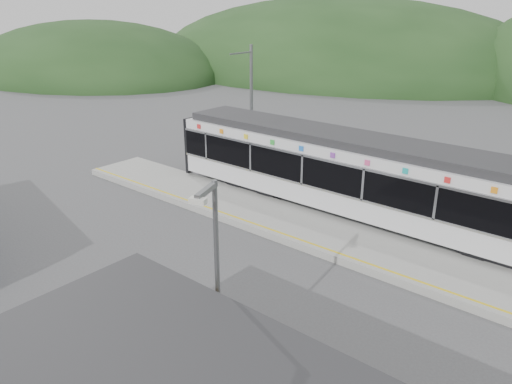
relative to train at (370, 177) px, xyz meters
The scene contains 7 objects.
ground 6.64m from the train, 108.02° to the right, with size 120.00×120.00×0.00m, color #4C4C4F.
hills 4.77m from the train, ahead, with size 146.00×149.00×26.00m.
platform 3.84m from the train, 125.87° to the right, with size 26.00×3.20×0.30m, color #9E9E99.
yellow_line 4.78m from the train, 116.01° to the right, with size 26.00×0.10×0.01m, color yellow.
train is the anchor object (origin of this frame).
catenary_mast_west 9.44m from the train, 164.02° to the left, with size 0.18×1.80×7.00m.
lamp_post 11.95m from the train, 79.90° to the right, with size 0.43×1.04×5.54m.
Camera 1 is at (11.28, -12.83, 9.17)m, focal length 35.00 mm.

